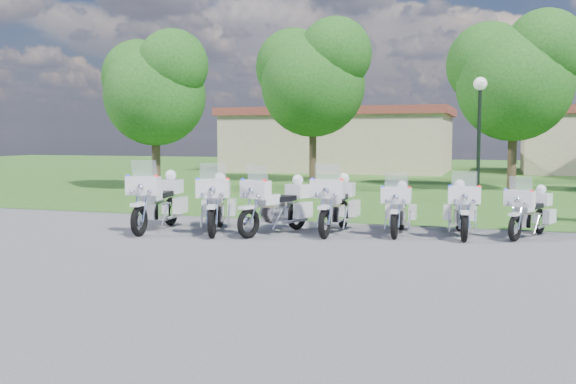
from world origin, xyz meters
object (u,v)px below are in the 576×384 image
(motorcycle_5, at_px, (461,208))
(motorcycle_3, at_px, (336,203))
(motorcycle_0, at_px, (158,200))
(motorcycle_1, at_px, (217,202))
(motorcycle_4, at_px, (399,208))
(motorcycle_2, at_px, (278,204))
(motorcycle_6, at_px, (530,211))
(lamp_post, at_px, (480,109))

(motorcycle_5, bearing_deg, motorcycle_3, 1.18)
(motorcycle_0, distance_m, motorcycle_1, 1.50)
(motorcycle_4, bearing_deg, motorcycle_0, 9.81)
(motorcycle_1, relative_size, motorcycle_3, 0.97)
(motorcycle_0, xyz_separation_m, motorcycle_3, (4.26, 0.95, -0.03))
(motorcycle_2, bearing_deg, motorcycle_1, 29.57)
(motorcycle_1, xyz_separation_m, motorcycle_6, (7.16, 1.50, -0.11))
(motorcycle_6, bearing_deg, motorcycle_4, 31.34)
(motorcycle_5, bearing_deg, motorcycle_4, -1.88)
(motorcycle_5, distance_m, lamp_post, 7.23)
(lamp_post, bearing_deg, motorcycle_5, -91.32)
(motorcycle_4, height_order, motorcycle_6, motorcycle_4)
(motorcycle_4, bearing_deg, motorcycle_2, 14.38)
(motorcycle_0, xyz_separation_m, motorcycle_4, (5.72, 1.24, -0.12))
(lamp_post, bearing_deg, motorcycle_1, -126.08)
(motorcycle_5, xyz_separation_m, motorcycle_6, (1.51, 0.31, -0.05))
(motorcycle_1, height_order, motorcycle_5, motorcycle_1)
(motorcycle_3, xyz_separation_m, motorcycle_5, (2.88, 0.42, -0.06))
(motorcycle_1, distance_m, lamp_post, 10.16)
(motorcycle_1, height_order, lamp_post, lamp_post)
(motorcycle_5, bearing_deg, motorcycle_0, 3.75)
(motorcycle_2, height_order, motorcycle_5, motorcycle_2)
(motorcycle_0, height_order, motorcycle_1, motorcycle_0)
(motorcycle_1, distance_m, motorcycle_2, 1.49)
(motorcycle_3, bearing_deg, motorcycle_2, 23.01)
(motorcycle_4, distance_m, motorcycle_6, 2.96)
(motorcycle_4, bearing_deg, motorcycle_3, 8.80)
(motorcycle_0, distance_m, motorcycle_4, 5.85)
(motorcycle_1, relative_size, lamp_post, 0.57)
(motorcycle_5, bearing_deg, motorcycle_1, 4.77)
(motorcycle_2, relative_size, lamp_post, 0.56)
(motorcycle_2, bearing_deg, motorcycle_3, -136.46)
(motorcycle_2, bearing_deg, motorcycle_5, -146.24)
(motorcycle_6, relative_size, lamp_post, 0.47)
(motorcycle_1, height_order, motorcycle_4, motorcycle_1)
(motorcycle_3, distance_m, lamp_post, 8.19)
(motorcycle_2, xyz_separation_m, motorcycle_3, (1.29, 0.54, 0.01))
(motorcycle_6, height_order, lamp_post, lamp_post)
(motorcycle_1, bearing_deg, motorcycle_2, 170.47)
(motorcycle_5, xyz_separation_m, lamp_post, (0.16, 6.77, 2.55))
(motorcycle_2, distance_m, motorcycle_4, 2.87)
(motorcycle_1, height_order, motorcycle_2, motorcycle_1)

